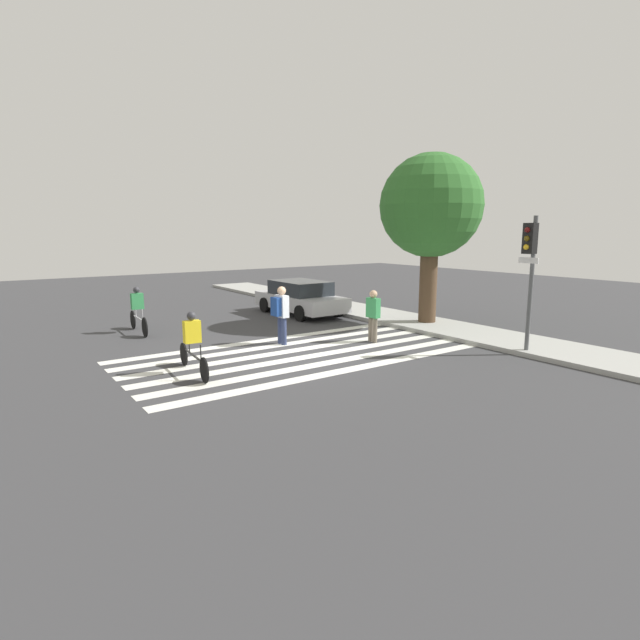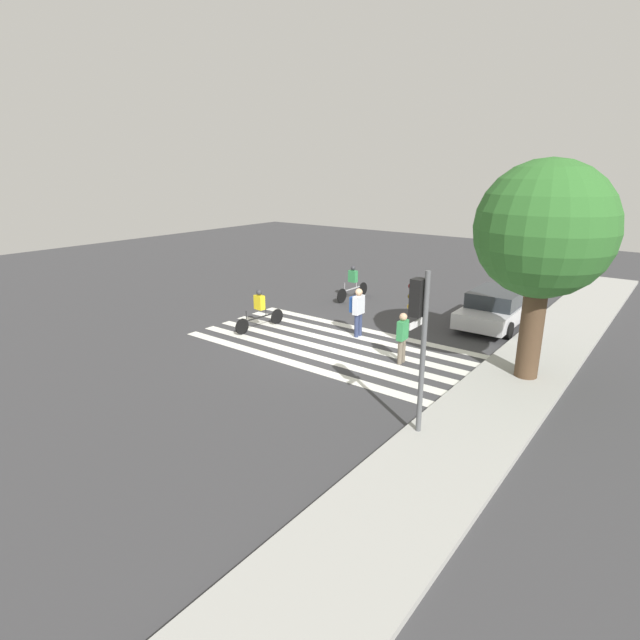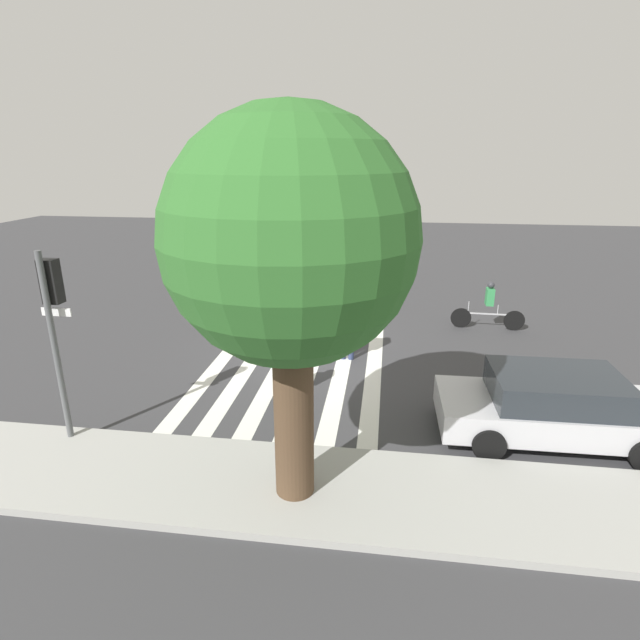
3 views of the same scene
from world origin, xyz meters
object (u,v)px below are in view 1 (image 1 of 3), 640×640
cyclist_near_curb (192,340)px  car_parked_silver_sedan (300,297)px  street_tree (431,207)px  cyclist_far_lane (138,308)px  traffic_light (530,259)px  pedestrian_adult_yellow_jacket (281,311)px  pedestrian_child_with_backpack (373,313)px

cyclist_near_curb → car_parked_silver_sedan: cyclist_near_curb is taller
street_tree → car_parked_silver_sedan: street_tree is taller
cyclist_near_curb → cyclist_far_lane: size_ratio=1.01×
traffic_light → street_tree: street_tree is taller
traffic_light → street_tree: bearing=166.1°
pedestrian_adult_yellow_jacket → cyclist_far_lane: pedestrian_adult_yellow_jacket is taller
street_tree → pedestrian_child_with_backpack: size_ratio=3.77×
street_tree → traffic_light: bearing=-13.9°
cyclist_near_curb → pedestrian_adult_yellow_jacket: bearing=119.5°
pedestrian_adult_yellow_jacket → cyclist_near_curb: (1.58, -3.46, -0.21)m
pedestrian_adult_yellow_jacket → cyclist_far_lane: 5.42m
traffic_light → pedestrian_adult_yellow_jacket: 7.39m
cyclist_near_curb → car_parked_silver_sedan: size_ratio=0.52×
pedestrian_child_with_backpack → cyclist_far_lane: size_ratio=0.70×
pedestrian_adult_yellow_jacket → pedestrian_child_with_backpack: (1.38, 2.60, -0.13)m
street_tree → pedestrian_adult_yellow_jacket: (-0.37, -6.17, -3.29)m
traffic_light → cyclist_near_curb: bearing=-113.2°
pedestrian_child_with_backpack → traffic_light: bearing=-150.8°
cyclist_far_lane → car_parked_silver_sedan: 6.78m
car_parked_silver_sedan → street_tree: bearing=26.9°
traffic_light → pedestrian_adult_yellow_jacket: size_ratio=2.15×
cyclist_far_lane → traffic_light: bearing=42.4°
traffic_light → car_parked_silver_sedan: 9.98m
pedestrian_child_with_backpack → pedestrian_adult_yellow_jacket: bearing=59.3°
pedestrian_child_with_backpack → car_parked_silver_sedan: 5.95m
pedestrian_adult_yellow_jacket → cyclist_near_curb: 3.81m
car_parked_silver_sedan → cyclist_far_lane: bearing=-90.2°
cyclist_near_curb → pedestrian_child_with_backpack: bearing=96.9°
pedestrian_adult_yellow_jacket → cyclist_near_curb: size_ratio=0.76×
pedestrian_adult_yellow_jacket → pedestrian_child_with_backpack: 2.94m
traffic_light → pedestrian_child_with_backpack: 4.85m
cyclist_near_curb → car_parked_silver_sedan: 9.32m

